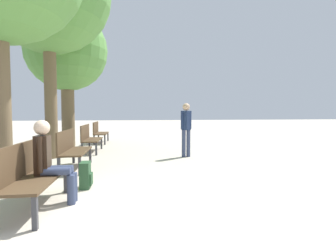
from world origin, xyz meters
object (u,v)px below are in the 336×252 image
object	(u,v)px
bench_row_0	(29,173)
person_seated	(51,159)
bench_row_2	(89,137)
pedestrian_near	(186,126)
bench_row_3	(99,131)
backpack	(86,175)
bench_row_1	(71,147)
tree_row_2	(67,52)

from	to	relation	value
bench_row_0	person_seated	world-z (taller)	person_seated
bench_row_2	pedestrian_near	size ratio (longest dim) A/B	0.93
bench_row_0	bench_row_2	bearing A→B (deg)	90.00
bench_row_0	person_seated	size ratio (longest dim) A/B	1.21
bench_row_3	person_seated	bearing A→B (deg)	-88.18
bench_row_2	backpack	size ratio (longest dim) A/B	3.22
bench_row_3	pedestrian_near	world-z (taller)	pedestrian_near
bench_row_1	bench_row_2	world-z (taller)	same
bench_row_0	tree_row_2	world-z (taller)	tree_row_2
backpack	bench_row_2	bearing A→B (deg)	98.04
tree_row_2	person_seated	size ratio (longest dim) A/B	4.07
bench_row_2	tree_row_2	distance (m)	3.43
bench_row_2	pedestrian_near	world-z (taller)	pedestrian_near
bench_row_2	tree_row_2	world-z (taller)	tree_row_2
bench_row_0	backpack	distance (m)	1.18
bench_row_3	backpack	world-z (taller)	bench_row_3
bench_row_2	tree_row_2	size ratio (longest dim) A/B	0.30
bench_row_2	bench_row_0	bearing A→B (deg)	-90.00
person_seated	backpack	world-z (taller)	person_seated
pedestrian_near	tree_row_2	bearing A→B (deg)	148.85
bench_row_0	person_seated	xyz separation A→B (m)	(0.25, 0.19, 0.15)
bench_row_0	bench_row_3	distance (m)	8.07
bench_row_1	pedestrian_near	size ratio (longest dim) A/B	0.93
bench_row_0	bench_row_2	distance (m)	5.38
bench_row_0	tree_row_2	bearing A→B (deg)	98.24
bench_row_0	bench_row_1	world-z (taller)	same
bench_row_1	bench_row_2	bearing A→B (deg)	90.00
bench_row_2	bench_row_3	bearing A→B (deg)	90.00
tree_row_2	backpack	bearing A→B (deg)	-74.15
bench_row_1	person_seated	xyz separation A→B (m)	(0.25, -2.50, 0.15)
bench_row_3	pedestrian_near	bearing A→B (deg)	-52.48
bench_row_0	backpack	size ratio (longest dim) A/B	3.22
bench_row_0	bench_row_3	bearing A→B (deg)	90.00
bench_row_1	tree_row_2	bearing A→B (deg)	103.96
bench_row_3	bench_row_1	bearing A→B (deg)	-90.00
bench_row_1	tree_row_2	xyz separation A→B (m)	(-0.93, 3.76, 3.12)
pedestrian_near	bench_row_0	bearing A→B (deg)	-128.19
person_seated	pedestrian_near	world-z (taller)	pedestrian_near
bench_row_2	backpack	bearing A→B (deg)	-81.96
bench_row_0	bench_row_1	distance (m)	2.69
tree_row_2	person_seated	xyz separation A→B (m)	(1.18, -6.26, -2.97)
bench_row_1	backpack	world-z (taller)	bench_row_1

